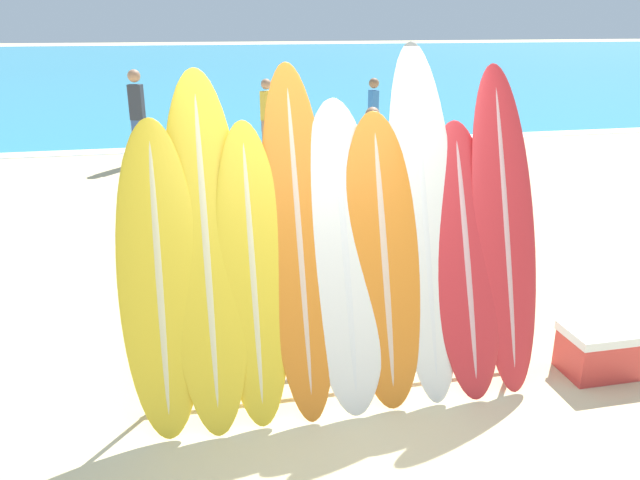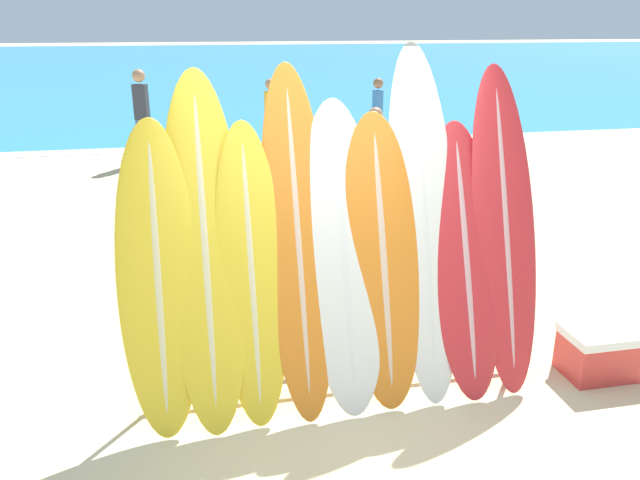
# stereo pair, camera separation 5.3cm
# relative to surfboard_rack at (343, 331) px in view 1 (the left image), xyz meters

# --- Properties ---
(ground_plane) EXTENTS (160.00, 160.00, 0.00)m
(ground_plane) POSITION_rel_surfboard_rack_xyz_m (-0.00, -0.50, -0.50)
(ground_plane) COLOR beige
(ocean_water) EXTENTS (120.00, 60.00, 0.01)m
(ocean_water) POSITION_rel_surfboard_rack_xyz_m (-0.00, 39.18, -0.49)
(ocean_water) COLOR teal
(ocean_water) RESTS_ON ground_plane
(surfboard_rack) EXTENTS (2.89, 0.04, 0.92)m
(surfboard_rack) POSITION_rel_surfboard_rack_xyz_m (0.00, 0.00, 0.00)
(surfboard_rack) COLOR slate
(surfboard_rack) RESTS_ON ground_plane
(surfboard_slot_0) EXTENTS (0.56, 0.84, 2.07)m
(surfboard_slot_0) POSITION_rel_surfboard_rack_xyz_m (-1.28, 0.02, 0.54)
(surfboard_slot_0) COLOR yellow
(surfboard_slot_0) RESTS_ON ground_plane
(surfboard_slot_1) EXTENTS (0.57, 1.07, 2.38)m
(surfboard_slot_1) POSITION_rel_surfboard_rack_xyz_m (-0.96, 0.10, 0.69)
(surfboard_slot_1) COLOR yellow
(surfboard_slot_1) RESTS_ON ground_plane
(surfboard_slot_2) EXTENTS (0.50, 0.82, 2.03)m
(surfboard_slot_2) POSITION_rel_surfboard_rack_xyz_m (-0.65, 0.01, 0.52)
(surfboard_slot_2) COLOR yellow
(surfboard_slot_2) RESTS_ON ground_plane
(surfboard_slot_3) EXTENTS (0.49, 1.03, 2.41)m
(surfboard_slot_3) POSITION_rel_surfboard_rack_xyz_m (-0.31, 0.09, 0.71)
(surfboard_slot_3) COLOR orange
(surfboard_slot_3) RESTS_ON ground_plane
(surfboard_slot_4) EXTENTS (0.60, 0.92, 2.16)m
(surfboard_slot_4) POSITION_rel_surfboard_rack_xyz_m (0.02, 0.04, 0.59)
(surfboard_slot_4) COLOR silver
(surfboard_slot_4) RESTS_ON ground_plane
(surfboard_slot_5) EXTENTS (0.59, 0.81, 2.07)m
(surfboard_slot_5) POSITION_rel_surfboard_rack_xyz_m (0.30, 0.01, 0.54)
(surfboard_slot_5) COLOR orange
(surfboard_slot_5) RESTS_ON ground_plane
(surfboard_slot_6) EXTENTS (0.52, 0.99, 2.54)m
(surfboard_slot_6) POSITION_rel_surfboard_rack_xyz_m (0.64, 0.11, 0.78)
(surfboard_slot_6) COLOR silver
(surfboard_slot_6) RESTS_ON ground_plane
(surfboard_slot_7) EXTENTS (0.55, 0.83, 1.98)m
(surfboard_slot_7) POSITION_rel_surfboard_rack_xyz_m (0.94, 0.00, 0.50)
(surfboard_slot_7) COLOR red
(surfboard_slot_7) RESTS_ON ground_plane
(surfboard_slot_8) EXTENTS (0.50, 0.90, 2.39)m
(surfboard_slot_8) POSITION_rel_surfboard_rack_xyz_m (1.27, 0.07, 0.70)
(surfboard_slot_8) COLOR red
(surfboard_slot_8) RESTS_ON ground_plane
(person_near_water) EXTENTS (0.27, 0.24, 1.57)m
(person_near_water) POSITION_rel_surfboard_rack_xyz_m (0.61, 8.72, 0.36)
(person_near_water) COLOR #A87A5B
(person_near_water) RESTS_ON ground_plane
(person_mid_beach) EXTENTS (0.30, 0.24, 1.80)m
(person_mid_beach) POSITION_rel_surfboard_rack_xyz_m (-1.92, 8.58, 0.49)
(person_mid_beach) COLOR #A87A5B
(person_mid_beach) RESTS_ON ground_plane
(person_far_left) EXTENTS (0.21, 0.26, 1.56)m
(person_far_left) POSITION_rel_surfboard_rack_xyz_m (2.80, 8.52, 0.36)
(person_far_left) COLOR #846047
(person_far_left) RESTS_ON ground_plane
(person_far_right) EXTENTS (0.21, 0.26, 1.54)m
(person_far_right) POSITION_rel_surfboard_rack_xyz_m (1.53, 4.40, 0.34)
(person_far_right) COLOR #A87A5B
(person_far_right) RESTS_ON ground_plane
(cooler_box) EXTENTS (0.58, 0.41, 0.39)m
(cooler_box) POSITION_rel_surfboard_rack_xyz_m (2.06, -0.20, -0.30)
(cooler_box) COLOR red
(cooler_box) RESTS_ON ground_plane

